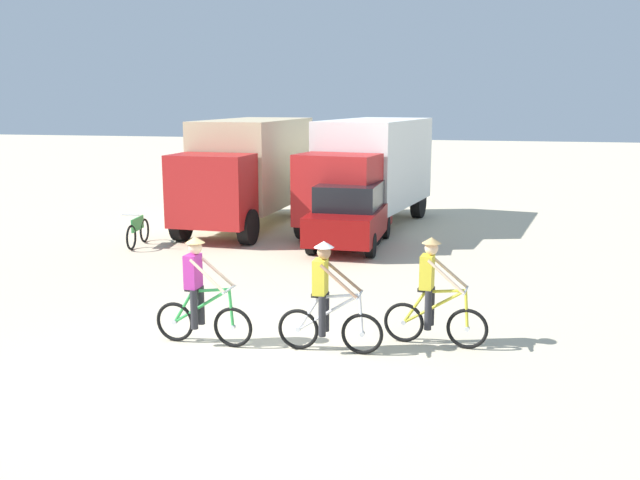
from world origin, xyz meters
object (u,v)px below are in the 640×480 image
sedan_parked (350,215)px  cyclist_near_camera (432,296)px  box_truck_white_box (370,168)px  bicycle_spare (138,232)px  box_truck_tan_camper (248,168)px  cyclist_cowboy_hat (326,301)px  cyclist_orange_shirt (199,295)px

sedan_parked → cyclist_near_camera: (2.75, -7.54, -0.04)m
box_truck_white_box → bicycle_spare: size_ratio=4.08×
box_truck_tan_camper → box_truck_white_box: bearing=12.1°
sedan_parked → box_truck_tan_camper: bearing=147.5°
sedan_parked → cyclist_near_camera: 8.03m
box_truck_white_box → bicycle_spare: box_truck_white_box is taller
box_truck_white_box → cyclist_cowboy_hat: size_ratio=3.87×
cyclist_near_camera → cyclist_orange_shirt: bearing=-167.9°
box_truck_tan_camper → cyclist_near_camera: 11.87m
box_truck_tan_camper → bicycle_spare: size_ratio=3.97×
sedan_parked → bicycle_spare: bearing=-167.5°
sedan_parked → cyclist_cowboy_hat: size_ratio=2.32×
cyclist_cowboy_hat → cyclist_orange_shirt: bearing=-177.0°
cyclist_orange_shirt → box_truck_white_box: bearing=84.9°
box_truck_tan_camper → box_truck_white_box: (3.74, 0.80, 0.00)m
box_truck_tan_camper → bicycle_spare: box_truck_tan_camper is taller
box_truck_white_box → cyclist_near_camera: bearing=-75.7°
cyclist_cowboy_hat → bicycle_spare: size_ratio=1.06×
cyclist_orange_shirt → box_truck_tan_camper: bearing=104.2°
sedan_parked → cyclist_cowboy_hat: bearing=-82.2°
sedan_parked → cyclist_orange_shirt: (-1.00, -8.34, -0.04)m
sedan_parked → cyclist_orange_shirt: bearing=-96.8°
box_truck_tan_camper → sedan_parked: 4.51m
cyclist_orange_shirt → cyclist_near_camera: 3.83m
box_truck_tan_camper → cyclist_cowboy_hat: size_ratio=3.76×
cyclist_orange_shirt → cyclist_near_camera: same height
box_truck_tan_camper → bicycle_spare: bearing=-119.0°
box_truck_white_box → cyclist_near_camera: 11.10m
bicycle_spare → box_truck_tan_camper: bearing=61.0°
cyclist_cowboy_hat → bicycle_spare: 9.78m
box_truck_white_box → cyclist_cowboy_hat: box_truck_white_box is taller
cyclist_cowboy_hat → cyclist_near_camera: same height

